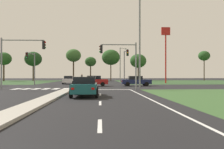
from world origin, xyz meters
TOP-DOWN VIEW (x-y plane):
  - ground_plane at (0.00, 30.00)m, footprint 200.00×200.00m
  - grass_verge_far_right at (25.50, 54.50)m, footprint 35.00×35.00m
  - median_island_near at (0.00, 11.00)m, footprint 1.20×22.00m
  - median_island_far at (0.00, 55.00)m, footprint 1.20×36.00m
  - lane_dash_near at (3.50, 4.13)m, footprint 0.14×2.00m
  - lane_dash_second at (3.50, 10.13)m, footprint 0.14×2.00m
  - lane_dash_third at (3.50, 16.13)m, footprint 0.14×2.00m
  - edge_line_right at (6.85, 12.00)m, footprint 0.14×24.00m
  - stop_bar_near at (3.80, 23.00)m, footprint 6.40×0.50m
  - crosswalk_bar_near at (-6.40, 24.80)m, footprint 0.70×2.80m
  - crosswalk_bar_second at (-5.25, 24.80)m, footprint 0.70×2.80m
  - crosswalk_bar_third at (-4.10, 24.80)m, footprint 0.70×2.80m
  - crosswalk_bar_fourth at (-2.95, 24.80)m, footprint 0.70×2.80m
  - crosswalk_bar_fifth at (-1.80, 24.80)m, footprint 0.70×2.80m
  - crosswalk_bar_sixth at (-0.65, 24.80)m, footprint 0.70×2.80m
  - car_white_near at (-2.40, 40.48)m, footprint 1.97×4.28m
  - car_red_second at (2.43, 31.52)m, footprint 4.48×1.96m
  - car_navy_fourth at (8.88, 31.77)m, footprint 4.43×2.06m
  - car_teal_fifth at (2.33, 14.64)m, footprint 2.01×4.61m
  - traffic_signal_far_right at (7.60, 34.76)m, footprint 0.32×5.14m
  - traffic_signal_far_left at (-7.60, 34.94)m, footprint 0.32×4.52m
  - traffic_signal_near_right at (6.03, 23.40)m, footprint 4.33×0.32m
  - traffic_signal_near_left at (-5.81, 23.40)m, footprint 5.03×0.32m
  - street_lamp_second at (8.17, 23.66)m, footprint 1.03×2.24m
  - street_lamp_third at (8.27, 51.38)m, footprint 1.84×1.34m
  - pedestrian_at_median at (0.18, 38.43)m, footprint 0.34×0.34m
  - fastfood_pole_sign at (16.90, 44.01)m, footprint 1.80×0.40m
  - treeline_near at (-23.77, 63.92)m, footprint 4.24×4.24m
  - treeline_second at (-16.22, 66.14)m, footprint 4.97×4.97m
  - treeline_third at (-4.03, 62.19)m, footprint 4.18×4.18m
  - treeline_fourth at (0.58, 65.64)m, footprint 3.30×3.30m
  - treeline_fifth at (14.97, 67.27)m, footprint 4.95×4.95m
  - treeline_sixth at (6.65, 67.65)m, footprint 5.50×5.50m
  - treeline_seventh at (35.47, 67.21)m, footprint 3.54×3.54m

SIDE VIEW (x-z plane):
  - ground_plane at x=0.00m, z-range 0.00..0.00m
  - grass_verge_far_right at x=25.50m, z-range 0.00..0.01m
  - lane_dash_near at x=3.50m, z-range 0.00..0.01m
  - lane_dash_second at x=3.50m, z-range 0.00..0.01m
  - lane_dash_third at x=3.50m, z-range 0.00..0.01m
  - edge_line_right at x=6.85m, z-range 0.00..0.01m
  - stop_bar_near at x=3.80m, z-range 0.00..0.01m
  - crosswalk_bar_near at x=-6.40m, z-range 0.00..0.01m
  - crosswalk_bar_second at x=-5.25m, z-range 0.00..0.01m
  - crosswalk_bar_third at x=-4.10m, z-range 0.00..0.01m
  - crosswalk_bar_fourth at x=-2.95m, z-range 0.00..0.01m
  - crosswalk_bar_fifth at x=-1.80m, z-range 0.00..0.01m
  - crosswalk_bar_sixth at x=-0.65m, z-range 0.00..0.01m
  - median_island_near at x=0.00m, z-range 0.00..0.14m
  - median_island_far at x=0.00m, z-range 0.00..0.14m
  - car_teal_fifth at x=2.33m, z-range 0.02..1.52m
  - car_navy_fourth at x=8.88m, z-range 0.02..1.53m
  - car_white_near at x=-2.40m, z-range 0.02..1.54m
  - car_red_second at x=2.43m, z-range 0.02..1.58m
  - pedestrian_at_median at x=0.18m, z-range 0.32..2.04m
  - traffic_signal_far_left at x=-7.60m, z-range 1.02..6.37m
  - traffic_signal_near_right at x=6.03m, z-range 1.01..6.40m
  - traffic_signal_far_right at x=7.60m, z-range 1.12..6.92m
  - traffic_signal_near_left at x=-5.81m, z-range 1.11..6.95m
  - street_lamp_third at x=8.27m, z-range 0.52..8.66m
  - treeline_fourth at x=0.58m, z-range 2.07..9.13m
  - street_lamp_second at x=8.17m, z-range 0.57..11.25m
  - treeline_fifth at x=14.97m, z-range 1.94..10.06m
  - treeline_near at x=-23.77m, z-range 2.21..10.33m
  - treeline_second at x=-16.22m, z-range 2.13..10.68m
  - treeline_sixth at x=6.65m, z-range 2.37..11.83m
  - treeline_third at x=-4.03m, z-range 2.64..11.60m
  - treeline_seventh at x=35.47m, z-range 3.01..12.18m
  - fastfood_pole_sign at x=16.90m, z-range 2.64..14.14m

